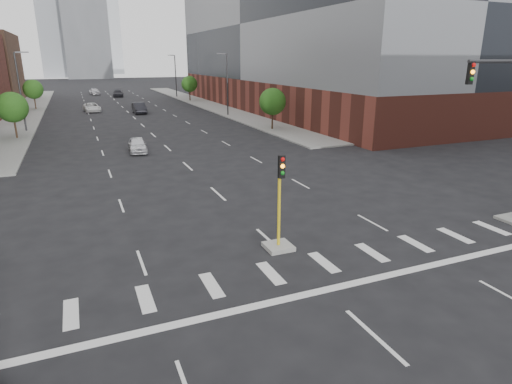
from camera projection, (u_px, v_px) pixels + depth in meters
ground at (421, 378)px, 11.66m from camera, size 400.00×400.00×0.00m
sidewalk_left_far at (29, 110)px, 71.26m from camera, size 5.00×92.00×0.15m
sidewalk_right_far at (203, 103)px, 82.31m from camera, size 5.00×92.00×0.15m
building_right_main at (307, 42)px, 72.06m from camera, size 24.00×70.00×22.00m
tower_mid at (85, 25)px, 181.16m from camera, size 18.00×18.00×44.00m
median_traffic_signal at (279, 229)px, 19.26m from camera, size 1.20×1.20×4.40m
streetlight_right_a at (227, 82)px, 63.52m from camera, size 1.60×0.22×9.07m
streetlight_right_b at (175, 74)px, 94.33m from camera, size 1.60×0.22×9.07m
streetlight_left at (21, 89)px, 49.24m from camera, size 1.60×0.22×9.07m
tree_left_near at (12, 107)px, 45.10m from camera, size 3.20×3.20×4.85m
tree_left_far at (33, 89)px, 71.52m from camera, size 3.20×3.20×4.85m
tree_right_near at (273, 102)px, 51.02m from camera, size 3.20×3.20×4.85m
tree_right_far at (189, 84)px, 86.23m from camera, size 3.20×3.20×4.85m
car_near_left at (137, 145)px, 39.55m from camera, size 1.86×4.07×1.35m
car_mid_right at (139, 108)px, 67.64m from camera, size 1.78×5.09×1.68m
car_far_left at (92, 107)px, 69.52m from camera, size 2.75×5.27×1.42m
car_deep_right at (118, 93)px, 96.55m from camera, size 2.77×5.49×1.53m
car_distant at (94, 91)px, 101.81m from camera, size 2.60×4.93×1.60m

